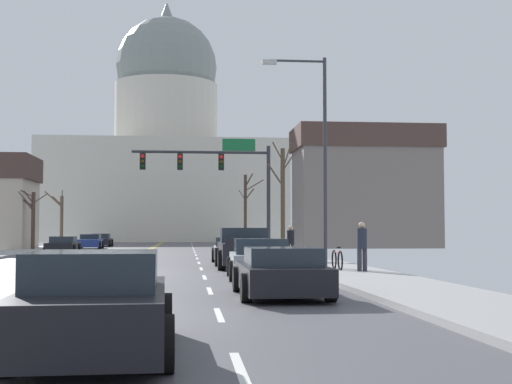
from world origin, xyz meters
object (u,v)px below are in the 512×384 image
object	(u,v)px
sedan_oncoming_02	(101,241)
sedan_oncoming_00	(63,246)
sedan_near_00	(231,250)
bicycle_parked	(337,260)
street_lamp_right	(317,142)
sedan_near_04	(96,306)
sedan_near_03	(281,273)
sedan_oncoming_01	(90,242)
signal_gantry	(219,171)
pedestrian_00	(362,244)
pedestrian_01	(291,241)
sedan_near_02	(260,260)
pickup_truck_near_01	(244,250)

from	to	relation	value
sedan_oncoming_02	sedan_oncoming_00	bearing A→B (deg)	-90.35
sedan_near_00	bicycle_parked	world-z (taller)	sedan_near_00
street_lamp_right	sedan_oncoming_00	size ratio (longest dim) A/B	1.91
sedan_near_04	bicycle_parked	bearing A→B (deg)	67.98
sedan_near_03	sedan_oncoming_01	size ratio (longest dim) A/B	0.93
sedan_oncoming_01	street_lamp_right	bearing A→B (deg)	-68.83
signal_gantry	street_lamp_right	bearing A→B (deg)	-77.25
street_lamp_right	sedan_near_03	world-z (taller)	street_lamp_right
pedestrian_00	sedan_near_00	bearing A→B (deg)	107.98
street_lamp_right	pedestrian_01	distance (m)	6.90
sedan_near_03	sedan_oncoming_01	xyz separation A→B (m)	(-10.07, 43.47, 0.03)
sedan_near_04	pedestrian_01	xyz separation A→B (m)	(5.93, 23.45, 0.43)
signal_gantry	pedestrian_00	size ratio (longest dim) A/B	4.66
sedan_oncoming_00	bicycle_parked	distance (m)	26.27
street_lamp_right	sedan_near_04	size ratio (longest dim) A/B	1.88
signal_gantry	sedan_near_02	world-z (taller)	signal_gantry
pedestrian_00	sedan_oncoming_00	bearing A→B (deg)	120.71
signal_gantry	pickup_truck_near_01	bearing A→B (deg)	-87.40
sedan_near_03	sedan_near_04	size ratio (longest dim) A/B	1.03
sedan_oncoming_01	pedestrian_00	world-z (taller)	pedestrian_00
sedan_near_00	sedan_oncoming_02	bearing A→B (deg)	107.52
signal_gantry	sedan_oncoming_00	size ratio (longest dim) A/B	1.87
sedan_near_00	sedan_oncoming_00	xyz separation A→B (m)	(-10.29, 12.00, -0.02)
sedan_near_03	pedestrian_00	size ratio (longest dim) A/B	2.60
sedan_near_03	pedestrian_00	distance (m)	8.53
sedan_near_00	bicycle_parked	xyz separation A→B (m)	(3.18, -10.55, -0.06)
street_lamp_right	pickup_truck_near_01	bearing A→B (deg)	138.53
sedan_oncoming_00	sedan_near_03	bearing A→B (deg)	-71.88
sedan_near_00	pedestrian_00	size ratio (longest dim) A/B	2.69
pedestrian_00	bicycle_parked	bearing A→B (deg)	118.06
street_lamp_right	sedan_near_02	size ratio (longest dim) A/B	1.89
pickup_truck_near_01	sedan_near_03	xyz separation A→B (m)	(-0.18, -12.61, -0.20)
sedan_oncoming_00	sedan_oncoming_01	size ratio (longest dim) A/B	0.89
signal_gantry	sedan_near_03	bearing A→B (deg)	-89.18
sedan_near_03	pickup_truck_near_01	bearing A→B (deg)	89.20
pickup_truck_near_01	pedestrian_00	distance (m)	6.22
sedan_near_00	bicycle_parked	size ratio (longest dim) A/B	2.58
pickup_truck_near_01	pedestrian_00	world-z (taller)	pedestrian_00
street_lamp_right	sedan_oncoming_00	bearing A→B (deg)	121.79
sedan_near_02	sedan_oncoming_01	distance (m)	38.61
sedan_near_03	bicycle_parked	xyz separation A→B (m)	(3.22, 8.77, -0.06)
bicycle_parked	sedan_oncoming_02	bearing A→B (deg)	107.34
sedan_near_02	sedan_oncoming_01	xyz separation A→B (m)	(-10.22, 37.24, -0.03)
pickup_truck_near_01	sedan_oncoming_00	xyz separation A→B (m)	(-10.42, 18.71, -0.21)
signal_gantry	street_lamp_right	distance (m)	14.09
pickup_truck_near_01	sedan_oncoming_02	bearing A→B (deg)	104.83
sedan_oncoming_01	sedan_oncoming_02	bearing A→B (deg)	90.39
sedan_near_02	sedan_near_03	size ratio (longest dim) A/B	0.97
sedan_oncoming_02	sedan_near_04	bearing A→B (deg)	-83.44
sedan_near_02	sedan_near_03	world-z (taller)	sedan_near_02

